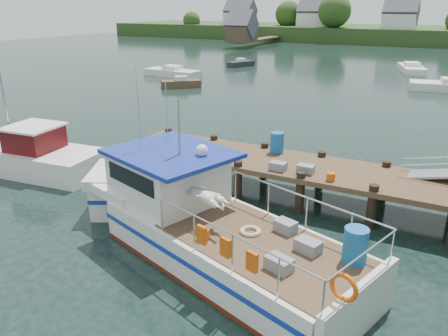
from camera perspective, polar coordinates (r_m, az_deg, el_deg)
The scene contains 9 objects.
ground_plane at distance 18.04m, azimuth 5.05°, elevation -2.91°, with size 160.00×160.00×0.00m, color black.
far_shore at distance 98.01m, azimuth 25.20°, elevation 15.76°, with size 140.00×42.55×9.22m.
dock at distance 16.09m, azimuth 27.17°, elevation 0.40°, with size 16.60×3.00×4.78m.
lobster_boat at distance 13.46m, azimuth -3.43°, elevation -6.75°, with size 11.21×6.06×5.47m.
work_boat at distance 22.10m, azimuth -24.96°, elevation 1.64°, with size 8.65×3.37×4.52m.
moored_rowboat at distance 41.04m, azimuth -5.64°, elevation 10.97°, with size 3.43×3.33×1.04m.
moored_a at distance 47.62m, azimuth -6.76°, elevation 12.30°, with size 6.38×2.61×1.15m.
moored_d at distance 54.81m, azimuth 23.28°, elevation 11.87°, with size 3.86×6.83×1.10m.
moored_e at distance 55.31m, azimuth 2.22°, elevation 13.49°, with size 2.50×3.73×0.98m.
Camera 1 is at (6.31, -15.30, 7.16)m, focal length 35.00 mm.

